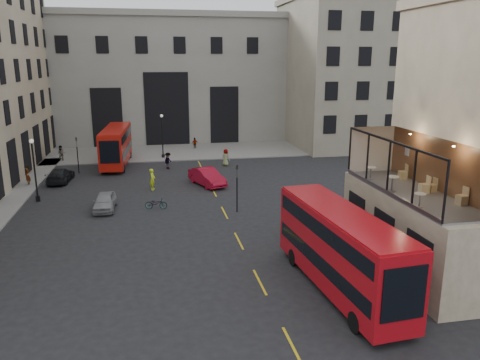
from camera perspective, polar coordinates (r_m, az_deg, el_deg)
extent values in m
plane|color=black|center=(26.25, 6.77, -11.88)|extent=(140.00, 140.00, 0.00)
cube|color=beige|center=(28.63, 26.75, 4.67)|extent=(4.00, 11.00, 15.00)
cube|color=black|center=(27.30, 16.98, -6.80)|extent=(0.08, 9.20, 3.00)
cube|color=brown|center=(27.70, 23.08, 1.72)|extent=(0.04, 10.00, 2.90)
cube|color=beige|center=(31.19, 15.77, 3.65)|extent=(3.00, 0.04, 2.90)
cube|color=beige|center=(22.93, 26.87, -1.16)|extent=(3.00, 0.04, 2.90)
cube|color=black|center=(26.65, 20.75, 4.66)|extent=(3.00, 10.00, 0.04)
cube|color=slate|center=(26.49, 17.44, -1.34)|extent=(0.12, 10.00, 0.18)
cube|color=black|center=(25.91, 17.90, 4.53)|extent=(0.12, 10.00, 0.10)
cube|color=beige|center=(30.29, 19.71, 3.33)|extent=(0.04, 0.45, 0.55)
cylinder|color=#FFD899|center=(25.46, 24.60, 3.75)|extent=(0.12, 0.12, 0.05)
cylinder|color=#FFD899|center=(28.76, 20.05, 5.28)|extent=(0.12, 0.12, 0.05)
cube|color=beige|center=(27.94, 19.79, -6.00)|extent=(3.00, 11.00, 4.50)
cube|color=slate|center=(27.26, 20.20, -1.45)|extent=(3.00, 10.00, 0.10)
cube|color=gray|center=(70.45, -9.19, 12.15)|extent=(34.00, 10.00, 18.00)
cube|color=gray|center=(70.65, -9.49, 19.13)|extent=(35.00, 10.60, 0.80)
cube|color=black|center=(65.69, -8.90, 8.51)|extent=(6.00, 0.12, 10.00)
cube|color=black|center=(65.99, -15.87, 7.29)|extent=(4.00, 0.12, 8.00)
cube|color=black|center=(66.58, -1.91, 7.88)|extent=(4.00, 0.12, 8.00)
cube|color=#9F9680|center=(68.14, 13.10, 12.73)|extent=(16.00, 18.00, 20.00)
cube|color=slate|center=(61.47, -9.46, 3.42)|extent=(40.00, 12.00, 0.12)
cylinder|color=black|center=(36.41, -0.37, -1.83)|extent=(0.10, 0.10, 2.80)
imported|color=black|center=(35.92, -0.37, 1.08)|extent=(0.16, 0.20, 1.00)
cylinder|color=black|center=(51.94, -19.15, 2.31)|extent=(0.10, 0.10, 2.80)
imported|color=black|center=(51.60, -19.32, 4.37)|extent=(0.16, 0.20, 1.00)
cylinder|color=black|center=(42.47, -23.72, 0.83)|extent=(0.14, 0.14, 5.00)
cylinder|color=black|center=(43.00, -23.42, -2.08)|extent=(0.36, 0.36, 0.50)
sphere|color=silver|center=(41.98, -24.09, 4.35)|extent=(0.36, 0.36, 0.36)
cylinder|color=black|center=(57.10, -9.44, 5.08)|extent=(0.14, 0.14, 5.00)
cylinder|color=black|center=(57.51, -9.34, 2.87)|extent=(0.36, 0.36, 0.50)
sphere|color=silver|center=(56.74, -9.55, 7.72)|extent=(0.36, 0.36, 0.36)
cube|color=#AB0B14|center=(24.53, 12.13, -8.20)|extent=(3.32, 10.90, 3.80)
cube|color=black|center=(24.73, 12.06, -9.35)|extent=(3.31, 10.32, 0.78)
cube|color=black|center=(24.11, 12.27, -5.63)|extent=(3.31, 10.32, 0.78)
cube|color=#AB0B14|center=(23.86, 12.37, -3.91)|extent=(3.20, 10.67, 0.12)
cylinder|color=black|center=(27.64, 6.55, -9.36)|extent=(0.35, 0.99, 0.98)
cylinder|color=black|center=(28.50, 10.70, -8.77)|extent=(0.35, 0.99, 0.98)
cylinder|color=black|center=(21.91, 13.93, -16.49)|extent=(0.35, 0.99, 0.98)
cylinder|color=black|center=(22.98, 18.89, -15.32)|extent=(0.35, 0.99, 0.98)
cube|color=#B3150C|center=(54.59, -14.86, 4.12)|extent=(3.05, 10.76, 3.77)
cube|color=black|center=(54.68, -14.82, 3.57)|extent=(3.06, 10.19, 0.77)
cube|color=black|center=(54.40, -14.93, 5.32)|extent=(3.06, 10.19, 0.77)
cube|color=#B3150C|center=(54.29, -14.99, 6.11)|extent=(2.94, 10.54, 0.12)
cylinder|color=black|center=(58.37, -15.40, 2.94)|extent=(0.33, 0.98, 0.97)
cylinder|color=black|center=(58.11, -13.28, 3.02)|extent=(0.33, 0.98, 0.97)
cylinder|color=black|center=(51.48, -16.43, 1.37)|extent=(0.33, 0.98, 0.97)
cylinder|color=black|center=(51.18, -14.02, 1.46)|extent=(0.33, 0.98, 0.97)
imported|color=gray|center=(38.72, -16.16, -2.53)|extent=(1.78, 4.05, 1.36)
imported|color=#A10920|center=(44.55, -4.04, 0.39)|extent=(3.37, 5.20, 1.62)
imported|color=black|center=(48.85, -21.05, 0.54)|extent=(2.25, 4.79, 1.35)
imported|color=gray|center=(38.05, -10.19, -2.82)|extent=(1.82, 0.94, 0.91)
imported|color=#DCFF1A|center=(43.54, -10.63, 0.08)|extent=(0.64, 0.82, 1.98)
imported|color=gray|center=(58.42, -20.94, 3.00)|extent=(0.99, 0.79, 1.94)
imported|color=gray|center=(51.74, -8.77, 2.34)|extent=(1.23, 1.34, 1.80)
imported|color=gray|center=(62.70, -5.52, 4.44)|extent=(0.99, 0.62, 1.57)
imported|color=gray|center=(52.63, -1.76, 2.76)|extent=(1.10, 1.06, 1.90)
imported|color=gray|center=(48.53, -24.47, 0.45)|extent=(0.60, 0.78, 1.91)
cylinder|color=beige|center=(24.44, 21.12, -1.57)|extent=(0.55, 0.55, 0.04)
cylinder|color=slate|center=(24.52, 21.05, -2.31)|extent=(0.07, 0.07, 0.64)
cylinder|color=slate|center=(24.61, 20.98, -3.03)|extent=(0.40, 0.40, 0.03)
cylinder|color=white|center=(26.81, 18.13, 0.39)|extent=(0.67, 0.67, 0.04)
cylinder|color=slate|center=(26.91, 18.06, -0.44)|extent=(0.09, 0.09, 0.79)
cylinder|color=slate|center=(27.01, 17.99, -1.26)|extent=(0.49, 0.49, 0.03)
cylinder|color=white|center=(29.26, 15.69, 1.51)|extent=(0.59, 0.59, 0.04)
cylinder|color=slate|center=(29.34, 15.64, 0.83)|extent=(0.08, 0.08, 0.69)
cylinder|color=slate|center=(29.42, 15.60, 0.17)|extent=(0.43, 0.43, 0.03)
cube|color=tan|center=(25.74, 25.40, -2.22)|extent=(0.49, 0.49, 0.48)
cube|color=tan|center=(25.76, 25.84, -1.21)|extent=(0.09, 0.45, 0.42)
cube|color=tan|center=(27.60, 22.37, -0.92)|extent=(0.42, 0.42, 0.41)
cube|color=tan|center=(27.62, 22.72, -0.11)|extent=(0.07, 0.38, 0.36)
cube|color=tan|center=(27.18, 21.53, -0.96)|extent=(0.51, 0.51, 0.50)
cube|color=tan|center=(27.17, 22.01, 0.01)|extent=(0.09, 0.47, 0.44)
cube|color=tan|center=(29.87, 19.21, 0.56)|extent=(0.53, 0.53, 0.49)
cube|color=tan|center=(29.84, 19.65, 1.42)|extent=(0.12, 0.46, 0.44)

